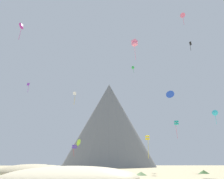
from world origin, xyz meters
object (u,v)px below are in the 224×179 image
Objects in this scene: kite_teal_low at (176,123)px; kite_yellow_low at (147,138)px; bush_far_right at (23,174)px; kite_violet_mid at (28,85)px; kite_green_high at (133,68)px; kite_indigo_low at (74,147)px; kite_cyan_mid at (215,113)px; kite_blue_mid at (170,95)px; kite_white_mid at (75,95)px; kite_magenta_high at (21,26)px; kite_pink_high at (135,43)px; bush_mid_center at (204,172)px; bush_ridge_crest at (141,174)px; kite_rainbow_high at (183,15)px; kite_black_high at (190,44)px; rock_massif at (108,130)px; kite_lime_low at (78,142)px.

kite_teal_low reaches higher than kite_yellow_low.
kite_violet_mid is (-7.51, 24.13, 25.12)m from bush_far_right.
kite_green_high is 35.81m from kite_indigo_low.
kite_yellow_low is at bearing -149.85° from kite_cyan_mid.
kite_blue_mid reaches higher than kite_yellow_low.
kite_indigo_low is (-23.81, 34.96, -9.89)m from kite_blue_mid.
kite_white_mid is at bearing -24.50° from kite_yellow_low.
kite_pink_high is at bearing -87.21° from kite_magenta_high.
kite_indigo_low reaches higher than bush_far_right.
kite_yellow_low is at bearing -74.83° from kite_magenta_high.
kite_teal_low is at bearing -83.10° from kite_blue_mid.
kite_yellow_low reaches higher than bush_mid_center.
kite_magenta_high is (-52.69, 7.98, 27.02)m from kite_cyan_mid.
bush_far_right is 0.27× the size of kite_pink_high.
kite_indigo_low is at bearing 108.04° from bush_ridge_crest.
kite_blue_mid is at bearing 21.56° from kite_white_mid.
kite_magenta_high is at bearing 27.22° from kite_rainbow_high.
kite_blue_mid is at bearing 137.30° from kite_pink_high.
kite_green_high is at bearing 49.95° from kite_black_high.
kite_teal_low is (42.58, -11.62, -13.09)m from kite_violet_mid.
kite_black_high is at bearing -75.73° from rock_massif.
bush_far_right is 0.45× the size of kite_violet_mid.
kite_pink_high is 25.98m from kite_white_mid.
kite_green_high is 0.42× the size of kite_magenta_high.
kite_lime_low is 50.62m from kite_rainbow_high.
kite_cyan_mid is at bearing 145.91° from kite_pink_high.
bush_mid_center is 0.40× the size of kite_yellow_low.
kite_blue_mid is at bearing 30.86° from kite_rainbow_high.
kite_magenta_high is 26.03m from kite_white_mid.
kite_pink_high reaches higher than bush_ridge_crest.
kite_violet_mid is at bearing 151.91° from bush_mid_center.
kite_green_high is 35.55m from kite_cyan_mid.
rock_massif is at bearing 88.97° from bush_ridge_crest.
kite_white_mid is (0.15, -16.15, 14.56)m from kite_indigo_low.
kite_rainbow_high reaches higher than kite_white_mid.
bush_far_right is at bearing -178.07° from bush_mid_center.
kite_magenta_high is at bearing 17.39° from kite_blue_mid.
kite_pink_high is 1.17× the size of kite_teal_low.
kite_black_high reaches higher than kite_pink_high.
bush_mid_center is at bearing 1.93° from bush_far_right.
kite_blue_mid reaches higher than bush_mid_center.
kite_green_high reaches higher than kite_lime_low.
kite_lime_low is at bearing -125.55° from kite_teal_low.
bush_ridge_crest is 0.41× the size of kite_pink_high.
bush_ridge_crest is 0.62× the size of kite_cyan_mid.
kite_black_high is 0.73× the size of kite_white_mid.
kite_indigo_low is at bearing 178.84° from kite_cyan_mid.
bush_ridge_crest is 28.97m from kite_cyan_mid.
kite_pink_high reaches higher than kite_violet_mid.
kite_blue_mid is at bearing -84.21° from rock_massif.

